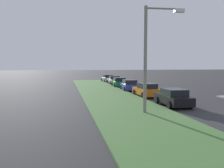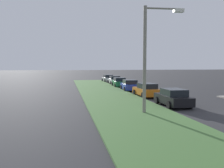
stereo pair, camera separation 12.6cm
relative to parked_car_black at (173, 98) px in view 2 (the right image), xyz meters
name	(u,v)px [view 2 (the right image)]	position (x,y,z in m)	size (l,w,h in m)	color
grass_median	(114,99)	(4.46, 4.20, -0.66)	(60.00, 6.00, 0.12)	#477238
parked_car_black	(173,98)	(0.00, 0.00, 0.00)	(4.33, 2.07, 1.47)	black
parked_car_orange	(147,90)	(6.19, 0.19, 0.00)	(4.38, 2.18, 1.47)	orange
parked_car_blue	(130,85)	(12.51, 0.41, 0.00)	(4.39, 2.20, 1.47)	#23389E
parked_car_green	(119,82)	(18.38, 0.51, 0.00)	(4.37, 2.15, 1.47)	#1E6B38
parked_car_white	(115,80)	(24.06, 0.14, 0.00)	(4.32, 2.06, 1.47)	silver
parked_car_silver	(108,78)	(29.36, 0.43, 0.00)	(4.37, 2.15, 1.47)	#B2B5BA
streetlight	(150,52)	(-2.65, 3.05, 3.67)	(0.46, 2.88, 7.50)	gray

